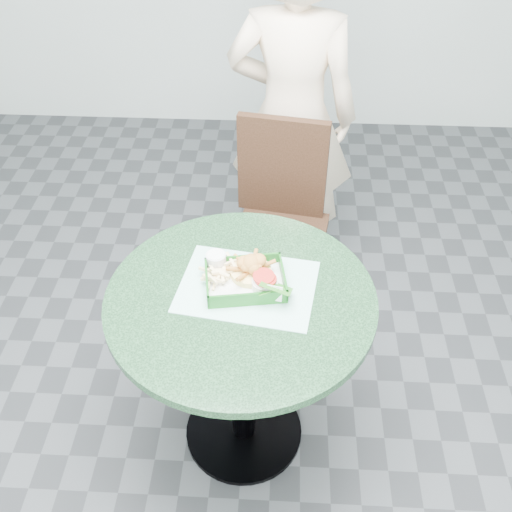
{
  "coord_description": "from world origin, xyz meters",
  "views": [
    {
      "loc": [
        0.12,
        -1.31,
        2.1
      ],
      "look_at": [
        0.04,
        0.1,
        0.85
      ],
      "focal_mm": 42.0,
      "sensor_mm": 36.0,
      "label": 1
    }
  ],
  "objects_px": {
    "sauce_ramekin": "(221,260)",
    "crab_sandwich": "(253,272)",
    "cafe_table": "(242,336)",
    "food_basket": "(245,287)",
    "dining_chair": "(281,212)",
    "diner_person": "(293,106)"
  },
  "relations": [
    {
      "from": "dining_chair",
      "to": "sauce_ramekin",
      "type": "bearing_deg",
      "value": -97.75
    },
    {
      "from": "cafe_table",
      "to": "crab_sandwich",
      "type": "height_order",
      "value": "crab_sandwich"
    },
    {
      "from": "sauce_ramekin",
      "to": "crab_sandwich",
      "type": "bearing_deg",
      "value": -24.63
    },
    {
      "from": "crab_sandwich",
      "to": "diner_person",
      "type": "bearing_deg",
      "value": 83.37
    },
    {
      "from": "cafe_table",
      "to": "food_basket",
      "type": "distance_m",
      "value": 0.19
    },
    {
      "from": "food_basket",
      "to": "crab_sandwich",
      "type": "xyz_separation_m",
      "value": [
        0.02,
        0.04,
        0.03
      ]
    },
    {
      "from": "food_basket",
      "to": "sauce_ramekin",
      "type": "height_order",
      "value": "sauce_ramekin"
    },
    {
      "from": "cafe_table",
      "to": "dining_chair",
      "type": "bearing_deg",
      "value": 81.23
    },
    {
      "from": "dining_chair",
      "to": "food_basket",
      "type": "distance_m",
      "value": 0.75
    },
    {
      "from": "dining_chair",
      "to": "crab_sandwich",
      "type": "bearing_deg",
      "value": -87.71
    },
    {
      "from": "diner_person",
      "to": "crab_sandwich",
      "type": "distance_m",
      "value": 1.02
    },
    {
      "from": "crab_sandwich",
      "to": "sauce_ramekin",
      "type": "bearing_deg",
      "value": 155.37
    },
    {
      "from": "diner_person",
      "to": "food_basket",
      "type": "xyz_separation_m",
      "value": [
        -0.14,
        -1.05,
        -0.09
      ]
    },
    {
      "from": "cafe_table",
      "to": "food_basket",
      "type": "relative_size",
      "value": 3.46
    },
    {
      "from": "food_basket",
      "to": "crab_sandwich",
      "type": "relative_size",
      "value": 1.86
    },
    {
      "from": "cafe_table",
      "to": "dining_chair",
      "type": "distance_m",
      "value": 0.76
    },
    {
      "from": "food_basket",
      "to": "sauce_ramekin",
      "type": "bearing_deg",
      "value": 134.95
    },
    {
      "from": "cafe_table",
      "to": "sauce_ramekin",
      "type": "height_order",
      "value": "sauce_ramekin"
    },
    {
      "from": "dining_chair",
      "to": "food_basket",
      "type": "relative_size",
      "value": 3.76
    },
    {
      "from": "dining_chair",
      "to": "crab_sandwich",
      "type": "xyz_separation_m",
      "value": [
        -0.08,
        -0.67,
        0.27
      ]
    },
    {
      "from": "dining_chair",
      "to": "food_basket",
      "type": "xyz_separation_m",
      "value": [
        -0.1,
        -0.71,
        0.23
      ]
    },
    {
      "from": "food_basket",
      "to": "sauce_ramekin",
      "type": "relative_size",
      "value": 3.82
    }
  ]
}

